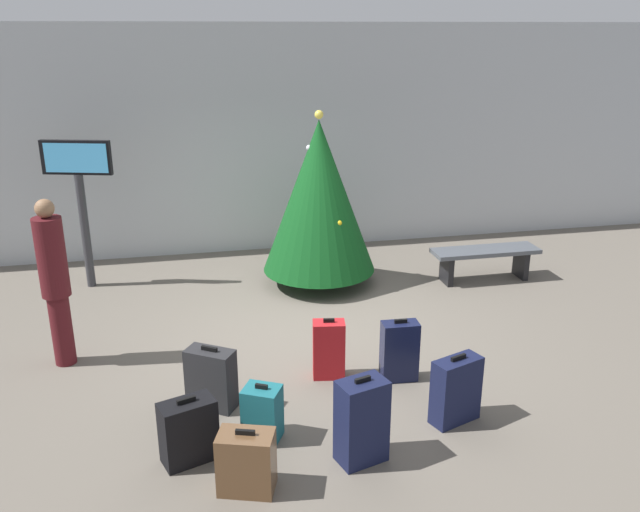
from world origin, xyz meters
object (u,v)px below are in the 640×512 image
(suitcase_2, at_px, (246,462))
(suitcase_3, at_px, (399,351))
(waiting_bench, at_px, (485,257))
(suitcase_0, at_px, (189,431))
(suitcase_7, at_px, (362,421))
(flight_info_kiosk, at_px, (80,186))
(traveller_0, at_px, (55,279))
(suitcase_1, at_px, (456,390))
(suitcase_6, at_px, (262,413))
(suitcase_5, at_px, (211,379))
(suitcase_4, at_px, (329,349))
(holiday_tree, at_px, (319,197))

(suitcase_2, relative_size, suitcase_3, 0.81)
(waiting_bench, bearing_deg, suitcase_0, -141.77)
(waiting_bench, xyz_separation_m, suitcase_7, (-2.90, -3.72, 0.02))
(flight_info_kiosk, xyz_separation_m, traveller_0, (-0.02, -2.34, -0.47))
(suitcase_1, relative_size, suitcase_6, 1.25)
(traveller_0, relative_size, suitcase_3, 2.72)
(traveller_0, bearing_deg, suitcase_3, -17.57)
(suitcase_5, bearing_deg, suitcase_3, 3.79)
(suitcase_3, relative_size, suitcase_4, 1.02)
(suitcase_3, distance_m, suitcase_6, 1.71)
(suitcase_0, distance_m, suitcase_6, 0.68)
(holiday_tree, bearing_deg, suitcase_6, -109.61)
(waiting_bench, relative_size, suitcase_7, 1.96)
(suitcase_3, bearing_deg, suitcase_7, -121.30)
(suitcase_0, xyz_separation_m, suitcase_4, (1.48, 1.14, 0.03))
(waiting_bench, relative_size, suitcase_0, 2.59)
(holiday_tree, distance_m, suitcase_0, 4.38)
(waiting_bench, xyz_separation_m, suitcase_6, (-3.68, -3.23, -0.11))
(suitcase_0, bearing_deg, flight_info_kiosk, 106.38)
(flight_info_kiosk, relative_size, suitcase_2, 3.77)
(holiday_tree, relative_size, suitcase_5, 3.82)
(suitcase_2, bearing_deg, suitcase_6, 72.43)
(holiday_tree, xyz_separation_m, waiting_bench, (2.39, -0.38, -0.93))
(suitcase_1, bearing_deg, suitcase_4, 132.74)
(suitcase_4, xyz_separation_m, suitcase_5, (-1.25, -0.33, -0.01))
(holiday_tree, distance_m, waiting_bench, 2.60)
(flight_info_kiosk, xyz_separation_m, suitcase_6, (1.94, -4.19, -1.22))
(waiting_bench, xyz_separation_m, suitcase_0, (-4.33, -3.41, -0.08))
(suitcase_2, bearing_deg, holiday_tree, 70.70)
(suitcase_4, bearing_deg, suitcase_0, -142.37)
(waiting_bench, height_order, suitcase_7, suitcase_7)
(flight_info_kiosk, relative_size, suitcase_0, 3.46)
(holiday_tree, xyz_separation_m, flight_info_kiosk, (-3.23, 0.58, 0.18))
(suitcase_2, relative_size, suitcase_5, 0.86)
(suitcase_4, bearing_deg, holiday_tree, 80.20)
(suitcase_1, bearing_deg, suitcase_0, -178.03)
(suitcase_2, height_order, suitcase_3, suitcase_3)
(suitcase_2, distance_m, suitcase_5, 1.31)
(suitcase_4, bearing_deg, suitcase_5, -164.99)
(suitcase_2, distance_m, suitcase_4, 1.93)
(holiday_tree, bearing_deg, suitcase_5, -119.69)
(traveller_0, bearing_deg, suitcase_2, -55.42)
(traveller_0, xyz_separation_m, suitcase_6, (1.96, -1.86, -0.75))
(suitcase_4, bearing_deg, suitcase_7, -91.72)
(holiday_tree, xyz_separation_m, suitcase_0, (-1.94, -3.79, -1.01))
(traveller_0, distance_m, suitcase_5, 2.09)
(suitcase_2, relative_size, suitcase_6, 1.01)
(waiting_bench, distance_m, suitcase_2, 5.51)
(suitcase_0, bearing_deg, suitcase_6, 15.86)
(suitcase_7, bearing_deg, holiday_tree, 83.02)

